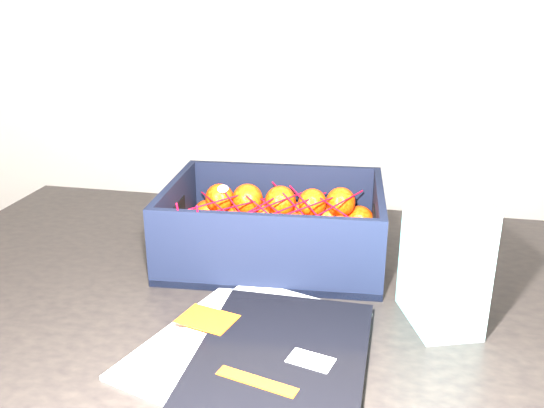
# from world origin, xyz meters

# --- Properties ---
(table) EXTENTS (1.25, 0.88, 0.75)m
(table) POSITION_xyz_m (0.16, -0.25, 0.65)
(table) COLOR black
(table) RESTS_ON ground
(magazine_stack) EXTENTS (0.33, 0.35, 0.02)m
(magazine_stack) POSITION_xyz_m (0.20, -0.42, 0.76)
(magazine_stack) COLOR silver
(magazine_stack) RESTS_ON table
(produce_crate) EXTENTS (0.37, 0.27, 0.13)m
(produce_crate) POSITION_xyz_m (0.19, -0.13, 0.79)
(produce_crate) COLOR brown
(produce_crate) RESTS_ON table
(clementine_heap) EXTENTS (0.35, 0.26, 0.10)m
(clementine_heap) POSITION_xyz_m (0.19, -0.12, 0.80)
(clementine_heap) COLOR #ED3404
(clementine_heap) RESTS_ON produce_crate
(mesh_net) EXTENTS (0.30, 0.24, 0.09)m
(mesh_net) POSITION_xyz_m (0.18, -0.14, 0.85)
(mesh_net) COLOR #B9061D
(mesh_net) RESTS_ON clementine_heap
(retail_carton) EXTENTS (0.11, 0.14, 0.18)m
(retail_carton) POSITION_xyz_m (0.44, -0.30, 0.84)
(retail_carton) COLOR silver
(retail_carton) RESTS_ON table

